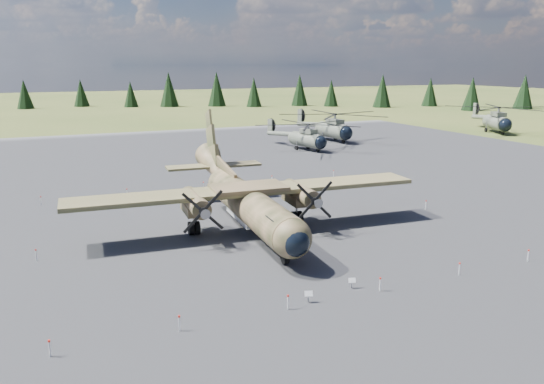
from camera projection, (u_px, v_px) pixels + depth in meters
name	position (u px, v px, depth m)	size (l,w,h in m)	color
ground	(261.00, 231.00, 42.46)	(500.00, 500.00, 0.00)	brown
apron	(221.00, 202.00, 51.36)	(120.00, 120.00, 0.04)	#5D5E62
transport_plane	(245.00, 196.00, 42.96)	(28.21, 25.58, 9.29)	#33351D
helicopter_near	(307.00, 131.00, 82.14)	(19.71, 20.95, 4.21)	#65685A
helicopter_mid	(333.00, 121.00, 91.78)	(20.59, 23.40, 4.90)	#65685A
helicopter_far	(497.00, 114.00, 103.24)	(26.59, 26.59, 5.13)	#65685A
info_placard_left	(309.00, 295.00, 29.61)	(0.48, 0.32, 0.70)	gray
info_placard_right	(352.00, 281.00, 31.52)	(0.45, 0.31, 0.66)	gray
barrier_fence	(256.00, 226.00, 42.09)	(33.12, 29.62, 0.85)	white
treeline	(298.00, 165.00, 44.83)	(288.98, 289.05, 11.00)	black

